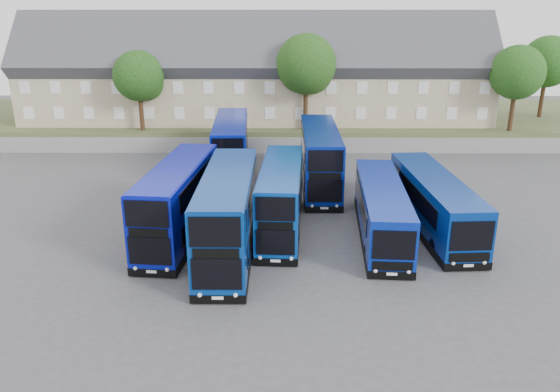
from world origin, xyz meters
The scene contains 15 objects.
ground centered at (0.00, 0.00, 0.00)m, with size 120.00×120.00×0.00m, color #444449.
retaining_wall centered at (0.00, 24.00, 0.75)m, with size 70.00×0.40×1.50m, color slate.
earth_bank centered at (0.00, 34.00, 1.00)m, with size 80.00×20.00×2.00m, color #45512D.
terrace_row centered at (-3.00, 30.00, 6.60)m, with size 48.00×10.40×11.20m.
dd_front_left centered at (-6.55, 3.42, 2.21)m, with size 3.59×11.49×4.49m.
dd_front_mid centered at (-3.27, 1.00, 2.31)m, with size 2.72×11.83×4.70m.
dd_front_right centered at (-0.31, 4.43, 2.07)m, with size 2.99×10.75×4.22m.
dd_rear_left centered at (-4.54, 16.80, 2.26)m, with size 3.27×11.70×4.60m.
dd_rear_right centered at (2.68, 13.21, 2.29)m, with size 2.72×11.73×4.66m.
coach_east_a centered at (5.86, 3.57, 1.60)m, with size 3.30×12.10×3.27m.
coach_east_b centered at (9.39, 4.82, 1.67)m, with size 3.34×12.58×3.40m.
tree_west centered at (-13.85, 25.10, 7.05)m, with size 4.80×4.80×7.65m.
tree_mid centered at (2.15, 25.60, 8.07)m, with size 5.76×5.76×9.18m.
tree_east centered at (22.15, 25.10, 7.39)m, with size 5.12×5.12×8.16m.
tree_far centered at (28.15, 32.10, 7.73)m, with size 5.44×5.44×8.67m.
Camera 1 is at (-0.17, -27.71, 13.49)m, focal length 35.00 mm.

